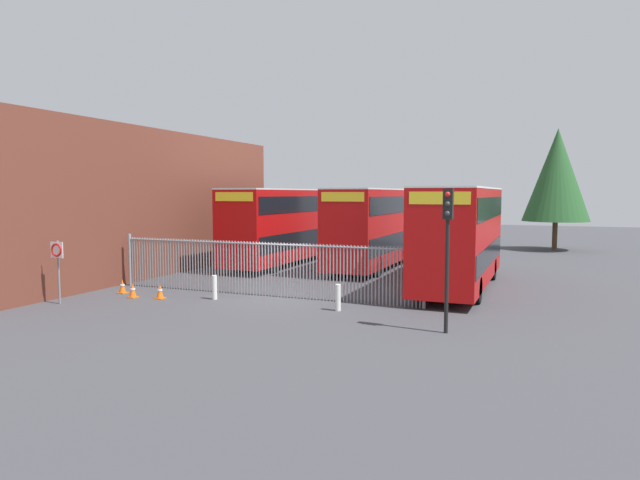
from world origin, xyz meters
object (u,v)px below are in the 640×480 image
Objects in this scene: double_decker_bus_near_gate at (461,233)px; double_decker_bus_behind_fence_left at (282,223)px; traffic_cone_mid_forecourt at (133,291)px; traffic_cone_by_gate at (122,286)px; bollard_near_left at (214,287)px; speed_limit_sign_post at (57,257)px; traffic_light_kerbside at (448,233)px; bollard_center_front at (338,298)px; double_decker_bus_behind_fence_right at (375,225)px; traffic_cone_near_kerb at (160,291)px.

double_decker_bus_near_gate and double_decker_bus_behind_fence_left have the same top height.
traffic_cone_by_gate is at bearing 149.86° from traffic_cone_mid_forecourt.
bollard_near_left is 0.40× the size of speed_limit_sign_post.
double_decker_bus_near_gate is at bearing 95.37° from traffic_light_kerbside.
double_decker_bus_near_gate is 11.69m from double_decker_bus_behind_fence_left.
bollard_near_left is 1.00× the size of bollard_center_front.
traffic_light_kerbside is at bearing 4.34° from speed_limit_sign_post.
bollard_near_left is at bearing 178.15° from bollard_center_front.
double_decker_bus_behind_fence_right reaches higher than bollard_center_front.
double_decker_bus_behind_fence_left is at bearing 124.58° from bollard_center_front.
traffic_cone_near_kerb is 3.96m from speed_limit_sign_post.
traffic_cone_by_gate is at bearing -100.30° from double_decker_bus_behind_fence_left.
double_decker_bus_near_gate is 18.32× the size of traffic_cone_by_gate.
bollard_center_front is 10.63m from speed_limit_sign_post.
speed_limit_sign_post is at bearing -175.66° from traffic_light_kerbside.
double_decker_bus_behind_fence_left is 17.21m from traffic_light_kerbside.
traffic_cone_mid_forecourt is at bearing -117.18° from double_decker_bus_behind_fence_right.
double_decker_bus_behind_fence_left is 11.45m from traffic_cone_by_gate.
bollard_center_front is (-3.31, -6.54, -1.95)m from double_decker_bus_near_gate.
traffic_light_kerbside is at bearing -6.77° from traffic_cone_by_gate.
speed_limit_sign_post is (-4.92, -3.01, 1.30)m from bollard_near_left.
double_decker_bus_behind_fence_left reaches higher than bollard_center_front.
bollard_near_left is 2.20m from traffic_cone_near_kerb.
bollard_center_front is 8.50m from traffic_cone_mid_forecourt.
traffic_cone_by_gate is at bearing 77.04° from speed_limit_sign_post.
double_decker_bus_near_gate is 11.38× the size of bollard_center_front.
traffic_cone_mid_forecourt is (-8.46, -0.77, -0.19)m from bollard_center_front.
bollard_near_left is 9.85m from traffic_light_kerbside.
double_decker_bus_behind_fence_left is at bearing 132.49° from traffic_light_kerbside.
bollard_center_front is (7.53, -10.92, -1.95)m from double_decker_bus_behind_fence_left.
double_decker_bus_near_gate is at bearing 33.67° from traffic_cone_near_kerb.
double_decker_bus_behind_fence_right is at bearing 62.82° from traffic_cone_mid_forecourt.
traffic_cone_near_kerb is at bearing 11.34° from traffic_cone_mid_forecourt.
speed_limit_sign_post reaches higher than traffic_cone_near_kerb.
double_decker_bus_behind_fence_right is 11.97m from bollard_center_front.
bollard_center_front is at bearing 156.70° from traffic_light_kerbside.
traffic_light_kerbside is (11.40, -1.22, 2.70)m from traffic_cone_near_kerb.
traffic_cone_mid_forecourt is at bearing -148.17° from double_decker_bus_near_gate.
traffic_cone_mid_forecourt is at bearing -163.80° from bollard_near_left.
speed_limit_sign_post is (-8.06, -14.46, -0.65)m from double_decker_bus_behind_fence_right.
traffic_cone_mid_forecourt is (-6.36, -12.39, -2.13)m from double_decker_bus_behind_fence_right.
traffic_cone_mid_forecourt is 12.88m from traffic_light_kerbside.
traffic_cone_mid_forecourt is (1.08, -0.63, 0.00)m from traffic_cone_by_gate.
double_decker_bus_behind_fence_left reaches higher than traffic_light_kerbside.
double_decker_bus_near_gate reaches higher than traffic_light_kerbside.
traffic_cone_mid_forecourt is 1.17m from traffic_cone_near_kerb.
double_decker_bus_behind_fence_left is 18.32× the size of traffic_cone_by_gate.
traffic_cone_by_gate is 0.14× the size of traffic_light_kerbside.
traffic_light_kerbside is at bearing -4.52° from traffic_cone_mid_forecourt.
double_decker_bus_near_gate is at bearing 34.85° from speed_limit_sign_post.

